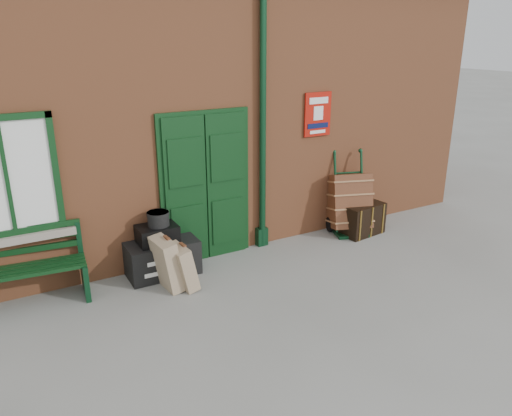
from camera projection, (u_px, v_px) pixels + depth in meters
ground at (274, 292)px, 6.69m from camera, size 80.00×80.00×0.00m
station_building at (172, 100)px, 8.84m from camera, size 10.30×4.30×4.36m
bench at (16, 267)px, 6.23m from camera, size 1.70×0.67×1.03m
houdini_trunk at (162, 258)px, 7.12m from camera, size 1.01×0.56×0.50m
strongbox at (157, 234)px, 6.97m from camera, size 0.55×0.41×0.25m
hatbox at (158, 219)px, 6.91m from camera, size 0.30×0.30×0.20m
suitcase_back at (167, 264)px, 6.68m from camera, size 0.35×0.53×0.73m
suitcase_front at (183, 267)px, 6.70m from camera, size 0.34×0.48×0.63m
porter_trolley at (349, 202)px, 8.57m from camera, size 0.87×0.90×1.38m
dark_trunk at (361, 218)px, 8.58m from camera, size 0.80×0.58×0.54m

